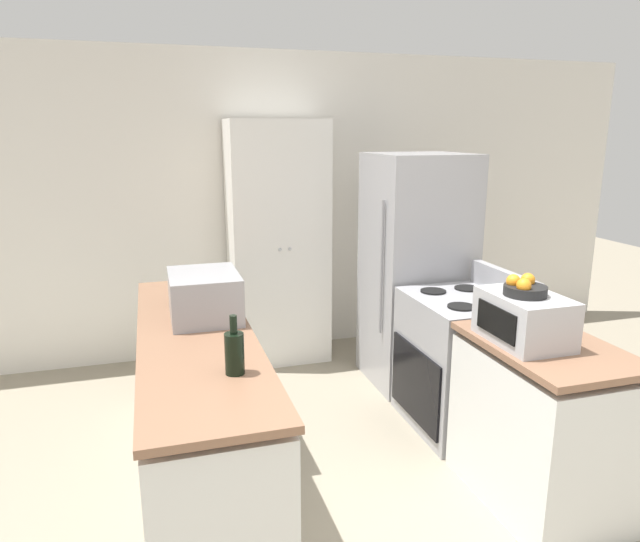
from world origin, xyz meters
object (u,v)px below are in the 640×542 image
toaster_oven (524,318)px  wine_bottle (234,352)px  pantry_cabinet (278,244)px  microwave (205,296)px  fruit_bowl (524,288)px  refrigerator (416,271)px  stove (460,361)px

toaster_oven → wine_bottle: bearing=178.9°
pantry_cabinet → microwave: (-0.75, -1.44, 0.01)m
microwave → fruit_bowl: fruit_bowl is taller
wine_bottle → microwave: bearing=93.2°
wine_bottle → toaster_oven: bearing=-1.1°
microwave → pantry_cabinet: bearing=62.5°
pantry_cabinet → wine_bottle: pantry_cabinet is taller
refrigerator → fruit_bowl: bearing=-96.7°
pantry_cabinet → fruit_bowl: bearing=-72.2°
microwave → wine_bottle: 0.83m
wine_bottle → fruit_bowl: fruit_bowl is taller
refrigerator → wine_bottle: size_ratio=6.58×
pantry_cabinet → stove: bearing=-59.4°
refrigerator → wine_bottle: refrigerator is taller
refrigerator → wine_bottle: bearing=-136.9°
pantry_cabinet → toaster_oven: bearing=-71.6°
pantry_cabinet → microwave: bearing=-117.5°
pantry_cabinet → wine_bottle: 2.37m
stove → wine_bottle: size_ratio=3.89×
microwave → stove: bearing=-2.4°
wine_bottle → refrigerator: bearing=43.1°
stove → toaster_oven: size_ratio=2.29×
refrigerator → microwave: size_ratio=3.69×
pantry_cabinet → stove: pantry_cabinet is taller
pantry_cabinet → refrigerator: size_ratio=1.14×
stove → toaster_oven: toaster_oven is taller
pantry_cabinet → microwave: pantry_cabinet is taller
stove → fruit_bowl: bearing=-100.9°
pantry_cabinet → toaster_oven: 2.42m
fruit_bowl → refrigerator: bearing=83.3°
fruit_bowl → stove: bearing=79.1°
toaster_oven → microwave: bearing=150.5°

